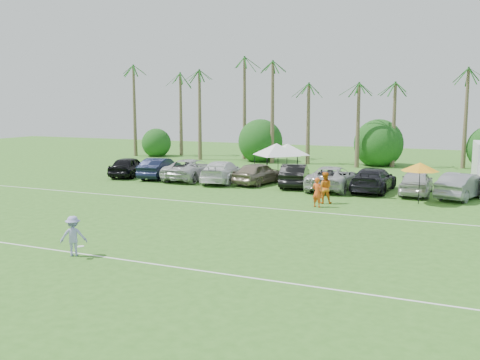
% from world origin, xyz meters
% --- Properties ---
extents(ground, '(120.00, 120.00, 0.00)m').
position_xyz_m(ground, '(0.00, 0.00, 0.00)').
color(ground, '#377021').
rests_on(ground, ground).
extents(field_lines, '(80.00, 12.10, 0.01)m').
position_xyz_m(field_lines, '(0.00, 8.00, 0.01)').
color(field_lines, white).
rests_on(field_lines, ground).
extents(palm_tree_0, '(2.40, 2.40, 8.90)m').
position_xyz_m(palm_tree_0, '(-22.00, 38.00, 7.48)').
color(palm_tree_0, brown).
rests_on(palm_tree_0, ground).
extents(palm_tree_1, '(2.40, 2.40, 9.90)m').
position_xyz_m(palm_tree_1, '(-17.00, 38.00, 8.35)').
color(palm_tree_1, brown).
rests_on(palm_tree_1, ground).
extents(palm_tree_2, '(2.40, 2.40, 10.90)m').
position_xyz_m(palm_tree_2, '(-12.00, 38.00, 9.21)').
color(palm_tree_2, brown).
rests_on(palm_tree_2, ground).
extents(palm_tree_3, '(2.40, 2.40, 11.90)m').
position_xyz_m(palm_tree_3, '(-8.00, 38.00, 10.06)').
color(palm_tree_3, brown).
rests_on(palm_tree_3, ground).
extents(palm_tree_4, '(2.40, 2.40, 8.90)m').
position_xyz_m(palm_tree_4, '(-4.00, 38.00, 7.48)').
color(palm_tree_4, brown).
rests_on(palm_tree_4, ground).
extents(palm_tree_5, '(2.40, 2.40, 9.90)m').
position_xyz_m(palm_tree_5, '(0.00, 38.00, 8.35)').
color(palm_tree_5, brown).
rests_on(palm_tree_5, ground).
extents(palm_tree_6, '(2.40, 2.40, 10.90)m').
position_xyz_m(palm_tree_6, '(4.00, 38.00, 9.21)').
color(palm_tree_6, brown).
rests_on(palm_tree_6, ground).
extents(palm_tree_7, '(2.40, 2.40, 11.90)m').
position_xyz_m(palm_tree_7, '(8.00, 38.00, 10.06)').
color(palm_tree_7, brown).
rests_on(palm_tree_7, ground).
extents(palm_tree_8, '(2.40, 2.40, 8.90)m').
position_xyz_m(palm_tree_8, '(13.00, 38.00, 7.48)').
color(palm_tree_8, brown).
rests_on(palm_tree_8, ground).
extents(bush_tree_0, '(4.00, 4.00, 4.00)m').
position_xyz_m(bush_tree_0, '(-19.00, 39.00, 1.80)').
color(bush_tree_0, brown).
rests_on(bush_tree_0, ground).
extents(bush_tree_1, '(4.00, 4.00, 4.00)m').
position_xyz_m(bush_tree_1, '(-6.00, 39.00, 1.80)').
color(bush_tree_1, brown).
rests_on(bush_tree_1, ground).
extents(bush_tree_2, '(4.00, 4.00, 4.00)m').
position_xyz_m(bush_tree_2, '(6.00, 39.00, 1.80)').
color(bush_tree_2, brown).
rests_on(bush_tree_2, ground).
extents(sideline_player_a, '(0.74, 0.59, 1.78)m').
position_xyz_m(sideline_player_a, '(6.24, 15.51, 0.89)').
color(sideline_player_a, '#EE511A').
rests_on(sideline_player_a, ground).
extents(sideline_player_b, '(1.11, 0.96, 1.95)m').
position_xyz_m(sideline_player_b, '(6.33, 16.85, 0.97)').
color(sideline_player_b, orange).
rests_on(sideline_player_b, ground).
extents(canopy_tent_left, '(4.18, 4.18, 3.39)m').
position_xyz_m(canopy_tent_left, '(0.06, 25.51, 2.90)').
color(canopy_tent_left, black).
rests_on(canopy_tent_left, ground).
extents(canopy_tent_right, '(3.95, 3.95, 3.20)m').
position_xyz_m(canopy_tent_right, '(0.32, 27.47, 2.74)').
color(canopy_tent_right, black).
rests_on(canopy_tent_right, ground).
extents(market_umbrella, '(2.30, 2.30, 2.56)m').
position_xyz_m(market_umbrella, '(11.66, 18.96, 2.29)').
color(market_umbrella, black).
rests_on(market_umbrella, ground).
extents(frisbee_player, '(1.29, 1.07, 1.64)m').
position_xyz_m(frisbee_player, '(-0.03, 1.69, 0.82)').
color(frisbee_player, '#9995D4').
rests_on(frisbee_player, ground).
extents(parked_car_0, '(2.91, 5.21, 1.67)m').
position_xyz_m(parked_car_0, '(-11.76, 22.03, 0.84)').
color(parked_car_0, black).
rests_on(parked_car_0, ground).
extents(parked_car_1, '(2.37, 5.26, 1.67)m').
position_xyz_m(parked_car_1, '(-8.90, 22.29, 0.84)').
color(parked_car_1, black).
rests_on(parked_car_1, ground).
extents(parked_car_2, '(2.83, 6.05, 1.67)m').
position_xyz_m(parked_car_2, '(-6.03, 22.48, 0.84)').
color(parked_car_2, '#B3B3B3').
rests_on(parked_car_2, ground).
extents(parked_car_3, '(3.17, 6.05, 1.67)m').
position_xyz_m(parked_car_3, '(-3.16, 22.16, 0.84)').
color(parked_car_3, silver).
rests_on(parked_car_3, ground).
extents(parked_car_4, '(2.96, 5.22, 1.67)m').
position_xyz_m(parked_car_4, '(-0.30, 22.53, 0.84)').
color(parked_car_4, gray).
rests_on(parked_car_4, ground).
extents(parked_car_5, '(2.75, 5.33, 1.67)m').
position_xyz_m(parked_car_5, '(2.57, 22.58, 0.84)').
color(parked_car_5, black).
rests_on(parked_car_5, ground).
extents(parked_car_6, '(2.93, 6.09, 1.67)m').
position_xyz_m(parked_car_6, '(5.44, 22.24, 0.84)').
color(parked_car_6, '#B1B1B1').
rests_on(parked_car_6, ground).
extents(parked_car_7, '(2.65, 5.88, 1.67)m').
position_xyz_m(parked_car_7, '(8.31, 22.60, 0.84)').
color(parked_car_7, black).
rests_on(parked_car_7, ground).
extents(parked_car_8, '(2.01, 4.92, 1.67)m').
position_xyz_m(parked_car_8, '(11.17, 22.37, 0.84)').
color(parked_car_8, '#BBBBBB').
rests_on(parked_car_8, ground).
extents(parked_car_9, '(3.31, 5.38, 1.67)m').
position_xyz_m(parked_car_9, '(14.04, 22.09, 0.84)').
color(parked_car_9, gray).
rests_on(parked_car_9, ground).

